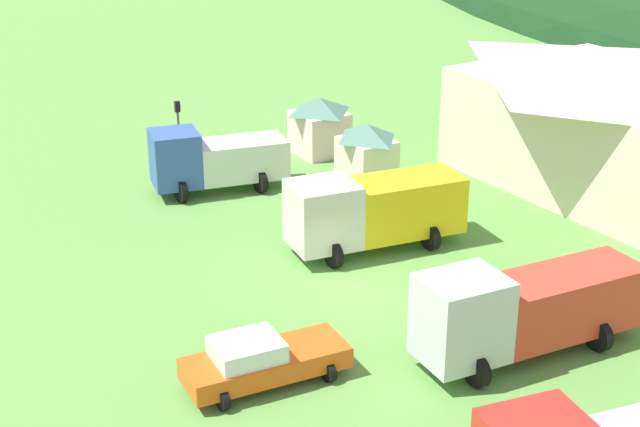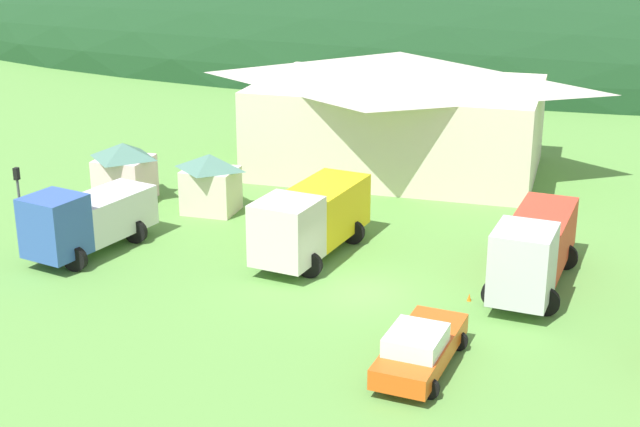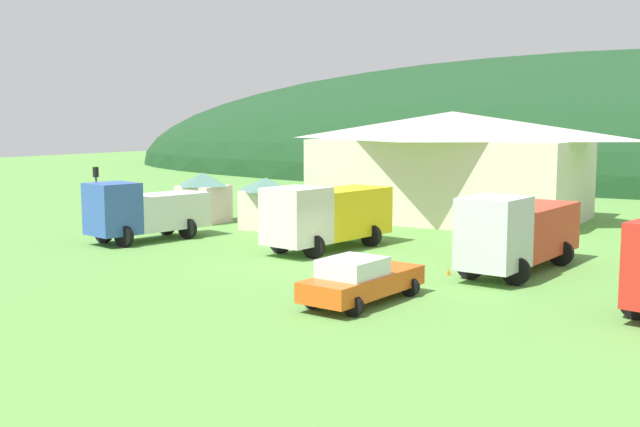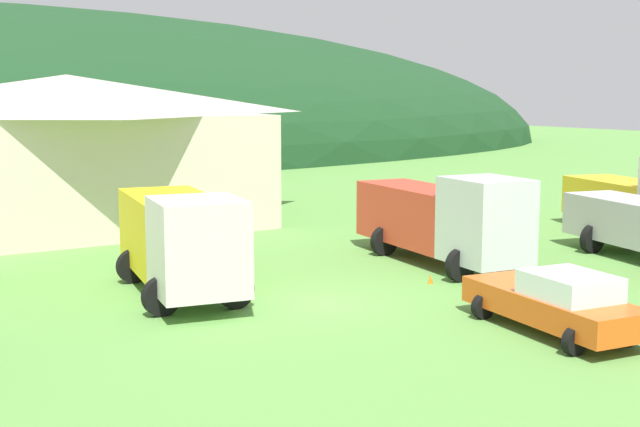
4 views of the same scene
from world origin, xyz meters
name	(u,v)px [view 1 (image 1 of 4)]	position (x,y,z in m)	size (l,w,h in m)	color
ground_plane	(349,296)	(0.00, 0.00, 0.00)	(200.00, 200.00, 0.00)	#5B9342
depot_building	(633,118)	(-2.35, 18.00, 3.57)	(17.26, 11.50, 6.93)	beige
play_shed_cream	(367,152)	(-9.80, 7.65, 1.57)	(2.78, 2.36, 3.04)	beige
play_shed_pink	(320,125)	(-14.88, 8.11, 1.61)	(2.81, 2.75, 3.12)	beige
box_truck_blue	(212,159)	(-12.83, 0.65, 1.64)	(3.91, 6.86, 3.19)	#3356AD
flatbed_truck_yellow	(371,209)	(-3.14, 3.20, 1.79)	(3.93, 7.73, 3.23)	silver
tow_truck_silver	(522,308)	(6.56, 2.44, 1.75)	(3.54, 8.47, 3.37)	silver
service_pickup_orange	(262,360)	(3.46, -5.70, 0.83)	(2.74, 5.47, 1.66)	#DB5517
traffic_light_west	(179,129)	(-15.89, 0.33, 2.38)	(0.20, 0.32, 3.85)	#4C4C51
traffic_cone_near_pickup	(429,342)	(4.32, 0.41, 0.00)	(0.36, 0.36, 0.62)	orange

